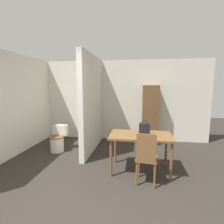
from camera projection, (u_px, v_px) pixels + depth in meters
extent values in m
plane|color=#2D2823|center=(86.00, 212.00, 2.38)|extent=(16.00, 16.00, 0.00)
cube|color=beige|center=(117.00, 101.00, 5.58)|extent=(5.59, 0.12, 2.50)
cube|color=beige|center=(12.00, 105.00, 4.21)|extent=(0.12, 4.40, 2.50)
cube|color=beige|center=(92.00, 103.00, 4.64)|extent=(0.12, 1.96, 2.50)
cube|color=brown|center=(141.00, 136.00, 3.45)|extent=(1.21, 0.73, 0.04)
cylinder|color=brown|center=(111.00, 158.00, 3.28)|extent=(0.05, 0.05, 0.72)
cylinder|color=brown|center=(171.00, 162.00, 3.12)|extent=(0.05, 0.05, 0.72)
cylinder|color=brown|center=(115.00, 147.00, 3.88)|extent=(0.05, 0.05, 0.72)
cylinder|color=brown|center=(166.00, 150.00, 3.72)|extent=(0.05, 0.05, 0.72)
cube|color=brown|center=(147.00, 158.00, 3.06)|extent=(0.40, 0.40, 0.04)
cube|color=brown|center=(146.00, 148.00, 2.87)|extent=(0.33, 0.07, 0.47)
cylinder|color=brown|center=(139.00, 166.00, 3.28)|extent=(0.04, 0.04, 0.43)
cylinder|color=brown|center=(155.00, 168.00, 3.20)|extent=(0.04, 0.04, 0.43)
cylinder|color=brown|center=(137.00, 174.00, 2.99)|extent=(0.04, 0.04, 0.43)
cylinder|color=brown|center=(155.00, 176.00, 2.91)|extent=(0.04, 0.04, 0.43)
cylinder|color=silver|center=(57.00, 144.00, 4.58)|extent=(0.34, 0.34, 0.38)
cylinder|color=brown|center=(57.00, 137.00, 4.55)|extent=(0.36, 0.36, 0.02)
cube|color=silver|center=(60.00, 130.00, 4.77)|extent=(0.36, 0.18, 0.28)
cube|color=black|center=(144.00, 129.00, 3.37)|extent=(0.21, 0.12, 0.24)
torus|color=black|center=(145.00, 123.00, 3.36)|extent=(0.13, 0.01, 0.13)
cube|color=brown|center=(150.00, 115.00, 5.19)|extent=(0.46, 0.43, 1.73)
sphere|color=black|center=(155.00, 113.00, 4.94)|extent=(0.02, 0.02, 0.02)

